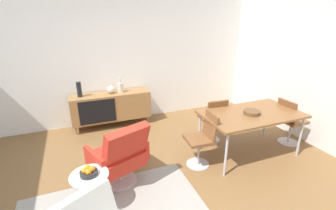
{
  "coord_description": "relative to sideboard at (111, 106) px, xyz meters",
  "views": [
    {
      "loc": [
        -0.71,
        -2.45,
        2.22
      ],
      "look_at": [
        0.53,
        0.67,
        0.95
      ],
      "focal_mm": 25.4,
      "sensor_mm": 36.0,
      "label": 1
    }
  ],
  "objects": [
    {
      "name": "dining_chair_near_window",
      "position": [
        1.08,
        -1.95,
        0.03
      ],
      "size": [
        0.45,
        0.43,
        0.86
      ],
      "color": "brown",
      "rests_on": "ground_plane"
    },
    {
      "name": "wooden_bowl_on_table",
      "position": [
        1.93,
        -1.99,
        0.33
      ],
      "size": [
        0.26,
        0.26,
        0.06
      ],
      "primitive_type": "cylinder",
      "color": "brown",
      "rests_on": "dining_table"
    },
    {
      "name": "dining_chair_far_end",
      "position": [
        2.86,
        -1.95,
        0.03
      ],
      "size": [
        0.43,
        0.41,
        0.86
      ],
      "color": "brown",
      "rests_on": "ground_plane"
    },
    {
      "name": "vase_cobalt",
      "position": [
        -0.58,
        0.0,
        0.43
      ],
      "size": [
        0.09,
        0.09,
        0.3
      ],
      "color": "black",
      "rests_on": "sideboard"
    },
    {
      "name": "sideboard",
      "position": [
        0.0,
        0.0,
        0.0
      ],
      "size": [
        1.6,
        0.45,
        0.72
      ],
      "color": "olive",
      "rests_on": "ground_plane"
    },
    {
      "name": "dining_table",
      "position": [
        1.97,
        -1.95,
        0.26
      ],
      "size": [
        1.6,
        0.9,
        0.74
      ],
      "color": "brown",
      "rests_on": "ground_plane"
    },
    {
      "name": "wall_back",
      "position": [
        0.11,
        0.3,
        0.96
      ],
      "size": [
        6.8,
        0.12,
        2.8
      ],
      "primitive_type": "cube",
      "color": "white",
      "rests_on": "ground_plane"
    },
    {
      "name": "vase_sculptural_dark",
      "position": [
        0.03,
        0.0,
        0.36
      ],
      "size": [
        0.16,
        0.16,
        0.15
      ],
      "color": "beige",
      "rests_on": "sideboard"
    },
    {
      "name": "fruit_bowl",
      "position": [
        -0.61,
        -2.33,
        0.12
      ],
      "size": [
        0.2,
        0.2,
        0.11
      ],
      "color": "#262628",
      "rests_on": "side_table_round"
    },
    {
      "name": "ground_plane",
      "position": [
        0.11,
        -2.3,
        -0.44
      ],
      "size": [
        8.32,
        8.32,
        0.0
      ],
      "primitive_type": "plane",
      "color": "brown"
    },
    {
      "name": "vase_ceramic_small",
      "position": [
        0.22,
        0.0,
        0.39
      ],
      "size": [
        0.11,
        0.11,
        0.32
      ],
      "color": "beige",
      "rests_on": "sideboard"
    },
    {
      "name": "dining_chair_back_left",
      "position": [
        1.61,
        -1.39,
        0.03
      ],
      "size": [
        0.43,
        0.45,
        0.86
      ],
      "color": "brown",
      "rests_on": "ground_plane"
    },
    {
      "name": "lounge_chair_red",
      "position": [
        -0.19,
        -1.95,
        0.03
      ],
      "size": [
        0.85,
        0.82,
        0.95
      ],
      "color": "red",
      "rests_on": "ground_plane"
    },
    {
      "name": "side_table_round",
      "position": [
        -0.61,
        -2.33,
        -0.12
      ],
      "size": [
        0.44,
        0.44,
        0.52
      ],
      "color": "white",
      "rests_on": "ground_plane"
    }
  ]
}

